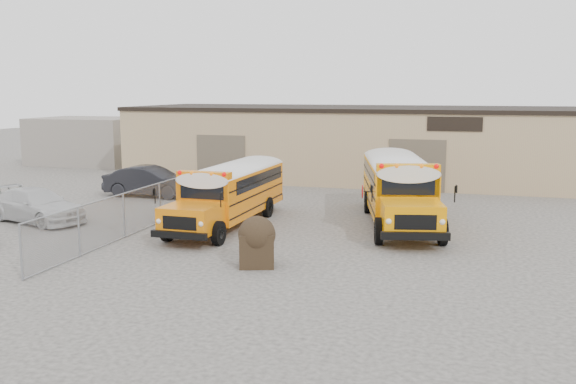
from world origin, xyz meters
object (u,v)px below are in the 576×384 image
(tarp_bundle, at_px, (257,241))
(car_white, at_px, (36,205))
(school_bus_left, at_px, (271,173))
(school_bus_right, at_px, (386,167))
(car_dark, at_px, (150,181))

(tarp_bundle, height_order, car_white, tarp_bundle)
(school_bus_left, distance_m, school_bus_right, 6.21)
(school_bus_left, distance_m, tarp_bundle, 12.09)
(school_bus_left, bearing_deg, school_bus_right, 27.91)
(tarp_bundle, xyz_separation_m, car_dark, (-10.19, 11.63, -0.04))
(school_bus_right, xyz_separation_m, car_white, (-13.97, -10.45, -0.99))
(school_bus_left, distance_m, car_white, 11.39)
(school_bus_right, distance_m, tarp_bundle, 14.73)
(tarp_bundle, bearing_deg, school_bus_right, 81.21)
(school_bus_left, relative_size, car_dark, 1.81)
(school_bus_right, relative_size, car_dark, 2.08)
(school_bus_left, relative_size, tarp_bundle, 5.38)
(school_bus_right, relative_size, tarp_bundle, 6.16)
(car_white, xyz_separation_m, car_dark, (1.54, 7.55, 0.09))
(school_bus_right, bearing_deg, car_white, -143.20)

